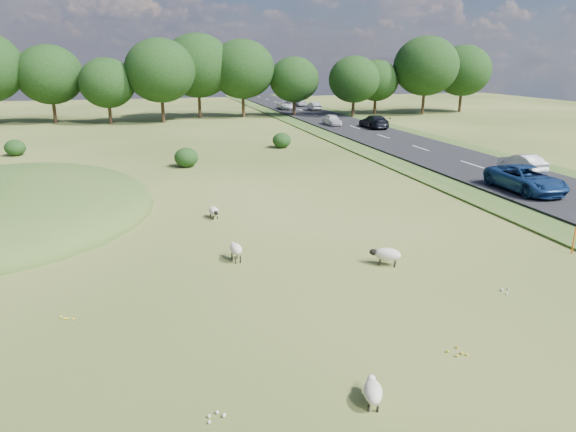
% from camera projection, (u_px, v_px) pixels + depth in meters
% --- Properties ---
extents(ground, '(160.00, 160.00, 0.00)m').
position_uv_depth(ground, '(207.00, 171.00, 38.55)').
color(ground, '#334916').
rests_on(ground, ground).
extents(mound, '(16.00, 20.00, 4.00)m').
position_uv_depth(mound, '(5.00, 212.00, 28.18)').
color(mound, '#33561E').
rests_on(mound, ground).
extents(road, '(8.00, 150.00, 0.25)m').
position_uv_depth(road, '(391.00, 140.00, 52.71)').
color(road, black).
rests_on(road, ground).
extents(treeline, '(96.28, 14.66, 11.70)m').
position_uv_depth(treeline, '(167.00, 71.00, 69.13)').
color(treeline, black).
rests_on(treeline, ground).
extents(shrubs, '(25.19, 10.58, 1.51)m').
position_uv_depth(shrubs, '(167.00, 148.00, 44.07)').
color(shrubs, black).
rests_on(shrubs, ground).
extents(marker_post, '(0.06, 0.06, 1.20)m').
position_uv_depth(marker_post, '(574.00, 240.00, 21.90)').
color(marker_post, '#D8590C').
rests_on(marker_post, ground).
extents(sheep_0, '(0.70, 1.06, 0.59)m').
position_uv_depth(sheep_0, '(373.00, 391.00, 12.30)').
color(sheep_0, beige).
rests_on(sheep_0, ground).
extents(sheep_1, '(0.60, 1.11, 0.62)m').
position_uv_depth(sheep_1, '(214.00, 211.00, 26.89)').
color(sheep_1, beige).
rests_on(sheep_1, ground).
extents(sheep_2, '(1.29, 1.04, 0.74)m').
position_uv_depth(sheep_2, '(387.00, 254.00, 20.70)').
color(sheep_2, beige).
rests_on(sheep_2, ground).
extents(sheep_3, '(0.55, 1.07, 0.75)m').
position_uv_depth(sheep_3, '(236.00, 249.00, 21.12)').
color(sheep_3, beige).
rests_on(sheep_3, ground).
extents(car_0, '(1.86, 4.58, 1.33)m').
position_uv_depth(car_0, '(299.00, 102.00, 90.68)').
color(car_0, silver).
rests_on(car_0, road).
extents(car_1, '(2.55, 5.53, 1.54)m').
position_uv_depth(car_1, '(526.00, 179.00, 31.40)').
color(car_1, navy).
rests_on(car_1, road).
extents(car_3, '(1.55, 3.85, 1.31)m').
position_uv_depth(car_3, '(332.00, 120.00, 63.81)').
color(car_3, white).
rests_on(car_3, road).
extents(car_4, '(2.12, 5.21, 1.51)m').
position_uv_depth(car_4, '(374.00, 122.00, 60.98)').
color(car_4, black).
rests_on(car_4, road).
extents(car_5, '(1.35, 3.87, 1.27)m').
position_uv_depth(car_5, '(522.00, 163.00, 37.04)').
color(car_5, silver).
rests_on(car_5, road).
extents(car_6, '(2.24, 4.86, 1.35)m').
position_uv_depth(car_6, '(286.00, 105.00, 84.47)').
color(car_6, white).
rests_on(car_6, road).
extents(car_7, '(1.37, 3.94, 1.30)m').
position_uv_depth(car_7, '(314.00, 106.00, 82.60)').
color(car_7, '#999BA0').
rests_on(car_7, road).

